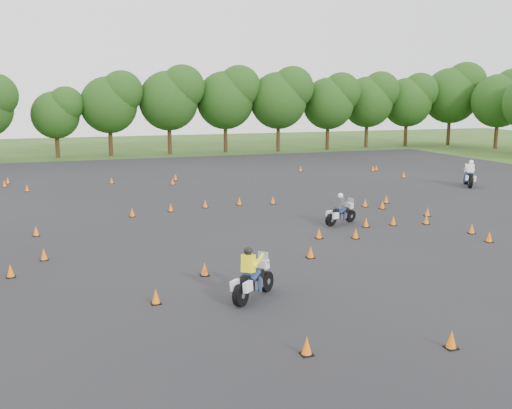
# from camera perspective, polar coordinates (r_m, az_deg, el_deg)

# --- Properties ---
(ground) EXTENTS (140.00, 140.00, 0.00)m
(ground) POSITION_cam_1_polar(r_m,az_deg,el_deg) (23.59, 3.19, -4.60)
(ground) COLOR #2D5119
(ground) RESTS_ON ground
(asphalt_pad) EXTENTS (62.00, 62.00, 0.00)m
(asphalt_pad) POSITION_cam_1_polar(r_m,az_deg,el_deg) (29.07, -1.29, -1.61)
(asphalt_pad) COLOR black
(asphalt_pad) RESTS_ON ground
(treeline) EXTENTS (87.09, 32.29, 10.84)m
(treeline) POSITION_cam_1_polar(r_m,az_deg,el_deg) (57.83, -5.02, 9.21)
(treeline) COLOR #1D4012
(treeline) RESTS_ON ground
(traffic_cones) EXTENTS (36.22, 33.44, 0.45)m
(traffic_cones) POSITION_cam_1_polar(r_m,az_deg,el_deg) (28.90, -0.81, -1.22)
(traffic_cones) COLOR orange
(traffic_cones) RESTS_ON asphalt_pad
(rider_grey) EXTENTS (2.15, 1.33, 1.59)m
(rider_grey) POSITION_cam_1_polar(r_m,az_deg,el_deg) (28.44, 8.46, -0.37)
(rider_grey) COLOR #42444A
(rider_grey) RESTS_ON ground
(rider_yellow) EXTENTS (2.13, 1.94, 1.71)m
(rider_yellow) POSITION_cam_1_polar(r_m,az_deg,el_deg) (17.90, -0.16, -6.79)
(rider_yellow) COLOR #FCF016
(rider_yellow) RESTS_ON ground
(rider_white) EXTENTS (1.84, 2.47, 1.86)m
(rider_white) POSITION_cam_1_polar(r_m,az_deg,el_deg) (42.60, 20.47, 2.98)
(rider_white) COLOR white
(rider_white) RESTS_ON ground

